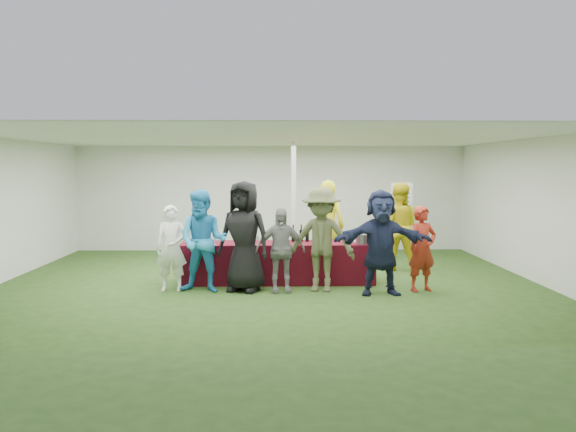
{
  "coord_description": "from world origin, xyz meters",
  "views": [
    {
      "loc": [
        0.11,
        -10.54,
        2.16
      ],
      "look_at": [
        0.35,
        -0.12,
        1.25
      ],
      "focal_mm": 35.0,
      "sensor_mm": 36.0,
      "label": 1
    }
  ],
  "objects_px": {
    "customer_4": "(321,240)",
    "customer_6": "(422,249)",
    "dump_bucket": "(363,239)",
    "staff_pourer": "(328,226)",
    "customer_5": "(381,242)",
    "customer_2": "(244,236)",
    "wine_list_sign": "(402,203)",
    "customer_1": "(203,241)",
    "staff_back": "(398,227)",
    "serving_table": "(277,262)",
    "customer_3": "(280,250)",
    "customer_0": "(172,248)"
  },
  "relations": [
    {
      "from": "staff_pourer",
      "to": "customer_6",
      "type": "distance_m",
      "value": 2.39
    },
    {
      "from": "serving_table",
      "to": "customer_6",
      "type": "xyz_separation_m",
      "value": [
        2.52,
        -0.81,
        0.37
      ]
    },
    {
      "from": "customer_0",
      "to": "staff_back",
      "type": "bearing_deg",
      "value": 23.09
    },
    {
      "from": "customer_0",
      "to": "customer_3",
      "type": "xyz_separation_m",
      "value": [
        1.9,
        -0.15,
        -0.02
      ]
    },
    {
      "from": "customer_6",
      "to": "customer_5",
      "type": "bearing_deg",
      "value": 176.72
    },
    {
      "from": "serving_table",
      "to": "customer_4",
      "type": "xyz_separation_m",
      "value": [
        0.76,
        -0.78,
        0.53
      ]
    },
    {
      "from": "customer_0",
      "to": "customer_5",
      "type": "xyz_separation_m",
      "value": [
        3.6,
        -0.37,
        0.14
      ]
    },
    {
      "from": "customer_4",
      "to": "customer_6",
      "type": "xyz_separation_m",
      "value": [
        1.76,
        -0.03,
        -0.16
      ]
    },
    {
      "from": "staff_back",
      "to": "customer_5",
      "type": "xyz_separation_m",
      "value": [
        -0.79,
        -2.29,
        -0.02
      ]
    },
    {
      "from": "serving_table",
      "to": "customer_1",
      "type": "distance_m",
      "value": 1.59
    },
    {
      "from": "serving_table",
      "to": "wine_list_sign",
      "type": "xyz_separation_m",
      "value": [
        2.92,
        2.61,
        0.94
      ]
    },
    {
      "from": "staff_back",
      "to": "customer_5",
      "type": "height_order",
      "value": "staff_back"
    },
    {
      "from": "staff_pourer",
      "to": "customer_3",
      "type": "height_order",
      "value": "staff_pourer"
    },
    {
      "from": "wine_list_sign",
      "to": "customer_5",
      "type": "relative_size",
      "value": 1.01
    },
    {
      "from": "staff_back",
      "to": "customer_1",
      "type": "height_order",
      "value": "staff_back"
    },
    {
      "from": "wine_list_sign",
      "to": "customer_6",
      "type": "relative_size",
      "value": 1.21
    },
    {
      "from": "staff_back",
      "to": "customer_3",
      "type": "distance_m",
      "value": 3.24
    },
    {
      "from": "customer_4",
      "to": "customer_6",
      "type": "relative_size",
      "value": 1.22
    },
    {
      "from": "customer_5",
      "to": "customer_2",
      "type": "bearing_deg",
      "value": 170.64
    },
    {
      "from": "wine_list_sign",
      "to": "customer_1",
      "type": "relative_size",
      "value": 1.02
    },
    {
      "from": "customer_5",
      "to": "serving_table",
      "type": "bearing_deg",
      "value": 147.44
    },
    {
      "from": "serving_table",
      "to": "dump_bucket",
      "type": "relative_size",
      "value": 14.04
    },
    {
      "from": "dump_bucket",
      "to": "customer_4",
      "type": "height_order",
      "value": "customer_4"
    },
    {
      "from": "staff_pourer",
      "to": "customer_5",
      "type": "xyz_separation_m",
      "value": [
        0.71,
        -2.11,
        -0.06
      ]
    },
    {
      "from": "customer_0",
      "to": "customer_1",
      "type": "bearing_deg",
      "value": -10.44
    },
    {
      "from": "dump_bucket",
      "to": "staff_pourer",
      "type": "height_order",
      "value": "staff_pourer"
    },
    {
      "from": "wine_list_sign",
      "to": "staff_pourer",
      "type": "xyz_separation_m",
      "value": [
        -1.88,
        -1.55,
        -0.36
      ]
    },
    {
      "from": "staff_back",
      "to": "customer_5",
      "type": "distance_m",
      "value": 2.42
    },
    {
      "from": "customer_3",
      "to": "customer_4",
      "type": "distance_m",
      "value": 0.73
    },
    {
      "from": "customer_2",
      "to": "wine_list_sign",
      "type": "bearing_deg",
      "value": 64.93
    },
    {
      "from": "customer_0",
      "to": "customer_4",
      "type": "xyz_separation_m",
      "value": [
        2.61,
        -0.09,
        0.15
      ]
    },
    {
      "from": "customer_0",
      "to": "customer_5",
      "type": "bearing_deg",
      "value": -6.42
    },
    {
      "from": "dump_bucket",
      "to": "wine_list_sign",
      "type": "bearing_deg",
      "value": 64.51
    },
    {
      "from": "dump_bucket",
      "to": "customer_4",
      "type": "xyz_separation_m",
      "value": [
        -0.81,
        -0.56,
        0.07
      ]
    },
    {
      "from": "wine_list_sign",
      "to": "customer_4",
      "type": "height_order",
      "value": "customer_4"
    },
    {
      "from": "serving_table",
      "to": "customer_2",
      "type": "xyz_separation_m",
      "value": [
        -0.58,
        -0.73,
        0.59
      ]
    },
    {
      "from": "dump_bucket",
      "to": "customer_3",
      "type": "height_order",
      "value": "customer_3"
    },
    {
      "from": "serving_table",
      "to": "staff_back",
      "type": "relative_size",
      "value": 1.97
    },
    {
      "from": "staff_back",
      "to": "customer_4",
      "type": "bearing_deg",
      "value": 61.66
    },
    {
      "from": "staff_back",
      "to": "customer_2",
      "type": "xyz_separation_m",
      "value": [
        -3.12,
        -1.96,
        0.05
      ]
    },
    {
      "from": "staff_back",
      "to": "wine_list_sign",
      "type": "bearing_deg",
      "value": -92.06
    },
    {
      "from": "serving_table",
      "to": "customer_5",
      "type": "height_order",
      "value": "customer_5"
    },
    {
      "from": "serving_table",
      "to": "customer_1",
      "type": "bearing_deg",
      "value": -148.7
    },
    {
      "from": "staff_back",
      "to": "customer_5",
      "type": "relative_size",
      "value": 1.03
    },
    {
      "from": "customer_2",
      "to": "customer_4",
      "type": "relative_size",
      "value": 1.06
    },
    {
      "from": "wine_list_sign",
      "to": "customer_4",
      "type": "relative_size",
      "value": 0.99
    },
    {
      "from": "staff_pourer",
      "to": "customer_1",
      "type": "bearing_deg",
      "value": 55.59
    },
    {
      "from": "serving_table",
      "to": "customer_6",
      "type": "height_order",
      "value": "customer_6"
    },
    {
      "from": "dump_bucket",
      "to": "customer_2",
      "type": "xyz_separation_m",
      "value": [
        -2.15,
        -0.51,
        0.12
      ]
    },
    {
      "from": "staff_back",
      "to": "customer_4",
      "type": "xyz_separation_m",
      "value": [
        -1.78,
        -2.01,
        -0.01
      ]
    }
  ]
}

